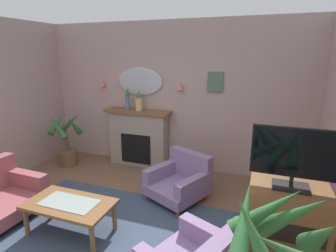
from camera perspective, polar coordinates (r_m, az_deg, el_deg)
wall_back at (r=5.30m, az=0.76°, el=6.23°), size 6.21×0.10×2.85m
patterned_rug at (r=3.69m, az=-13.64°, el=-22.68°), size 3.20×2.40×0.01m
fireplace at (r=5.54m, az=-6.31°, el=-2.57°), size 1.36×0.36×1.16m
mantel_vase_centre at (r=5.41m, az=-8.61°, el=5.97°), size 0.10×0.10×0.44m
mantel_vase_left at (r=5.31m, az=-6.20°, el=5.17°), size 0.13×0.13×0.40m
wall_mirror at (r=5.43m, az=-6.00°, el=9.39°), size 0.96×0.06×0.56m
wall_sconce_left at (r=5.81m, az=-13.86°, el=8.91°), size 0.14×0.14×0.14m
wall_sconce_right at (r=5.08m, az=2.54°, el=8.49°), size 0.14×0.14×0.14m
framed_picture at (r=4.97m, az=10.01°, el=9.18°), size 0.28×0.03×0.36m
coffee_table at (r=3.73m, az=-20.16°, el=-15.77°), size 1.10×0.60×0.45m
armchair_near_fireplace at (r=4.37m, az=2.68°, el=-11.26°), size 1.07×1.08×0.71m
tv_cabinet at (r=3.35m, az=23.66°, el=-18.63°), size 0.80×0.57×0.90m
tv_flatscreen at (r=2.99m, az=25.28°, el=-5.93°), size 0.84×0.24×0.65m
potted_plant_corner_palm at (r=5.88m, az=-20.72°, el=-3.23°), size 0.57×0.59×1.11m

